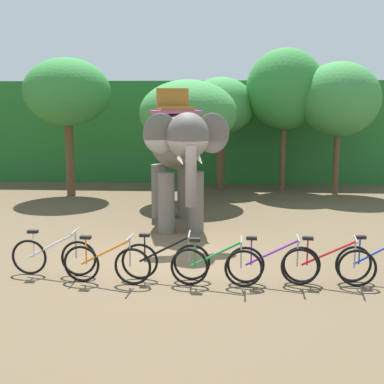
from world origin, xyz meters
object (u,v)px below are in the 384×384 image
at_px(tree_far_left, 188,114).
at_px(elephant, 178,147).
at_px(bike_blue, 379,262).
at_px(bike_purple, 272,264).
at_px(bike_red, 329,265).
at_px(bike_orange, 107,264).
at_px(tree_left, 67,93).
at_px(tree_center_right, 221,107).
at_px(bike_white, 54,256).
at_px(tree_center, 339,100).
at_px(tree_right, 285,90).
at_px(bike_green, 216,266).
at_px(bike_black, 165,260).

height_order(tree_far_left, elephant, tree_far_left).
bearing_deg(bike_blue, tree_far_left, 117.80).
relative_size(bike_purple, bike_red, 1.01).
xyz_separation_m(elephant, bike_red, (3.20, -4.31, -1.82)).
xyz_separation_m(bike_orange, bike_red, (4.14, 0.18, 0.00)).
bearing_deg(tree_left, tree_far_left, -11.70).
height_order(tree_center_right, bike_red, tree_center_right).
bearing_deg(bike_white, tree_center, 52.21).
xyz_separation_m(tree_right, elephant, (-3.55, -6.23, -1.69)).
bearing_deg(bike_green, bike_black, 163.15).
height_order(tree_right, elephant, tree_right).
relative_size(bike_white, bike_red, 1.01).
distance_m(bike_white, bike_black, 2.23).
relative_size(tree_left, bike_purple, 2.92).
height_order(tree_center, bike_red, tree_center).
distance_m(tree_far_left, bike_green, 8.81).
relative_size(bike_orange, bike_black, 1.00).
bearing_deg(tree_far_left, tree_left, 168.30).
xyz_separation_m(tree_far_left, bike_white, (-2.11, -7.91, -2.64)).
bearing_deg(bike_red, tree_right, 88.11).
xyz_separation_m(bike_black, bike_green, (0.97, -0.29, 0.00)).
relative_size(tree_far_left, bike_orange, 2.44).
bearing_deg(tree_center_right, bike_black, -95.20).
bearing_deg(tree_far_left, bike_red, -68.66).
distance_m(bike_white, bike_blue, 6.27).
relative_size(tree_center, bike_blue, 2.86).
bearing_deg(tree_center, elephant, -134.11).
bearing_deg(tree_center, bike_green, -113.18).
bearing_deg(tree_left, bike_purple, -54.10).
xyz_separation_m(elephant, bike_white, (-2.09, -4.10, -1.82)).
bearing_deg(tree_right, bike_black, -108.07).
relative_size(tree_far_left, elephant, 0.98).
distance_m(tree_center, bike_red, 10.66).
xyz_separation_m(bike_white, bike_blue, (6.27, 0.01, 0.00)).
distance_m(tree_left, elephant, 6.66).
xyz_separation_m(tree_center_right, elephant, (-1.12, -6.57, -1.05)).
xyz_separation_m(tree_left, bike_green, (5.52, -9.25, -3.37)).
height_order(tree_far_left, bike_white, tree_far_left).
distance_m(tree_far_left, bike_white, 8.61).
distance_m(tree_right, bike_blue, 10.91).
xyz_separation_m(tree_far_left, elephant, (-0.02, -3.82, -0.83)).
distance_m(bike_red, bike_blue, 1.02).
height_order(bike_green, bike_red, same).
bearing_deg(tree_center, bike_black, -118.36).
height_order(elephant, bike_black, elephant).
relative_size(tree_center_right, bike_white, 2.57).
bearing_deg(bike_red, bike_green, -174.46).
bearing_deg(tree_center_right, bike_purple, -84.57).
bearing_deg(tree_center, bike_orange, -122.29).
xyz_separation_m(tree_left, tree_far_left, (4.43, -0.92, -0.72)).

